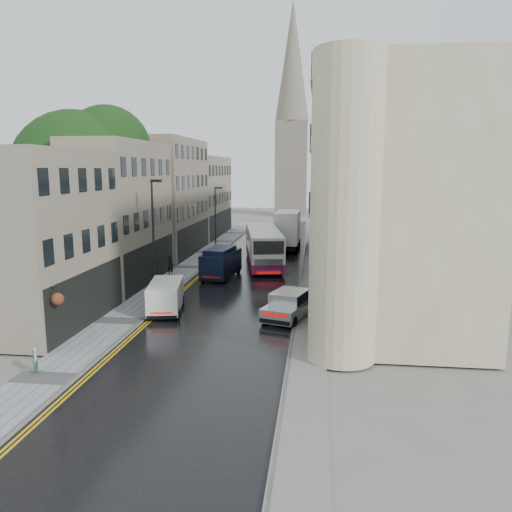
% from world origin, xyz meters
% --- Properties ---
extents(ground, '(200.00, 200.00, 0.00)m').
position_xyz_m(ground, '(0.00, 0.00, 0.00)').
color(ground, slate).
rests_on(ground, ground).
extents(road, '(9.00, 85.00, 0.02)m').
position_xyz_m(road, '(0.00, 27.50, 0.01)').
color(road, black).
rests_on(road, ground).
extents(left_sidewalk, '(2.70, 85.00, 0.12)m').
position_xyz_m(left_sidewalk, '(-5.85, 27.50, 0.06)').
color(left_sidewalk, gray).
rests_on(left_sidewalk, ground).
extents(right_sidewalk, '(1.80, 85.00, 0.12)m').
position_xyz_m(right_sidewalk, '(5.40, 27.50, 0.06)').
color(right_sidewalk, slate).
rests_on(right_sidewalk, ground).
extents(old_shop_row, '(4.50, 56.00, 12.00)m').
position_xyz_m(old_shop_row, '(-9.45, 30.00, 6.00)').
color(old_shop_row, gray).
rests_on(old_shop_row, ground).
extents(modern_block, '(8.00, 40.00, 14.00)m').
position_xyz_m(modern_block, '(10.30, 26.00, 7.00)').
color(modern_block, beige).
rests_on(modern_block, ground).
extents(church_spire, '(6.40, 6.40, 40.00)m').
position_xyz_m(church_spire, '(0.50, 82.00, 20.00)').
color(church_spire, gray).
rests_on(church_spire, ground).
extents(tree_near, '(10.56, 10.56, 13.89)m').
position_xyz_m(tree_near, '(-12.50, 20.00, 6.95)').
color(tree_near, black).
rests_on(tree_near, ground).
extents(tree_far, '(9.24, 9.24, 12.46)m').
position_xyz_m(tree_far, '(-12.20, 33.00, 6.23)').
color(tree_far, black).
rests_on(tree_far, ground).
extents(cream_bus, '(4.98, 12.74, 3.39)m').
position_xyz_m(cream_bus, '(0.04, 26.43, 1.72)').
color(cream_bus, silver).
rests_on(cream_bus, road).
extents(white_lorry, '(2.67, 8.41, 4.39)m').
position_xyz_m(white_lorry, '(1.30, 37.43, 2.22)').
color(white_lorry, white).
rests_on(white_lorry, road).
extents(silver_hatchback, '(3.28, 4.93, 1.70)m').
position_xyz_m(silver_hatchback, '(2.78, 11.78, 0.87)').
color(silver_hatchback, '#ACACB1').
rests_on(silver_hatchback, road).
extents(white_van, '(2.67, 4.71, 2.01)m').
position_xyz_m(white_van, '(-4.30, 11.68, 1.02)').
color(white_van, white).
rests_on(white_van, road).
extents(navy_van, '(2.73, 5.41, 2.65)m').
position_xyz_m(navy_van, '(-3.37, 22.27, 1.34)').
color(navy_van, black).
rests_on(navy_van, road).
extents(pedestrian, '(0.71, 0.57, 1.70)m').
position_xyz_m(pedestrian, '(-6.54, 23.80, 0.97)').
color(pedestrian, black).
rests_on(pedestrian, left_sidewalk).
extents(lamp_post_near, '(0.92, 0.55, 8.15)m').
position_xyz_m(lamp_post_near, '(-5.70, 17.23, 4.19)').
color(lamp_post_near, black).
rests_on(lamp_post_near, left_sidewalk).
extents(lamp_post_far, '(0.81, 0.39, 7.02)m').
position_xyz_m(lamp_post_far, '(-4.76, 34.21, 3.63)').
color(lamp_post_far, black).
rests_on(lamp_post_far, left_sidewalk).
extents(estate_sign, '(0.32, 0.61, 1.05)m').
position_xyz_m(estate_sign, '(-6.57, 3.18, 0.64)').
color(estate_sign, white).
rests_on(estate_sign, left_sidewalk).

